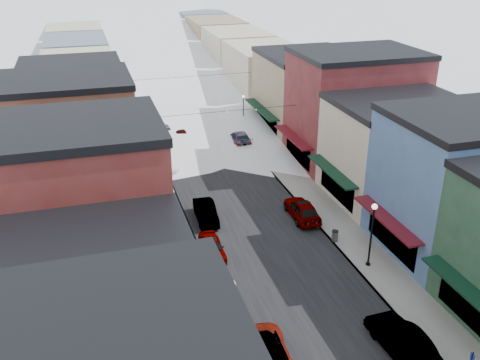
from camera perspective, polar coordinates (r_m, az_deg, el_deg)
road at (r=72.42m, az=-6.32°, el=7.00°), size 10.00×160.00×0.01m
sidewalk_left at (r=71.60m, az=-11.55°, el=6.51°), size 3.20×160.00×0.15m
sidewalk_right at (r=73.77m, az=-1.25°, el=7.52°), size 3.20×160.00×0.15m
curb_left at (r=71.74m, az=-10.32°, el=6.64°), size 0.10×160.00×0.15m
curb_right at (r=73.40m, az=-2.42°, el=7.42°), size 0.10×160.00×0.15m
bldg_l_cream at (r=26.56m, az=-16.06°, el=-15.67°), size 11.30×8.20×9.50m
bldg_l_brick_near at (r=32.46m, az=-17.69°, el=-4.78°), size 12.30×8.20×12.50m
bldg_l_grayblue at (r=40.83m, az=-16.74°, el=-1.23°), size 11.30×9.20×9.00m
bldg_l_brick_far at (r=48.86m, az=-18.27°, el=4.08°), size 13.30×9.20×11.00m
bldg_l_tan at (r=58.50m, az=-17.18°, el=6.96°), size 11.30×11.20×10.00m
bldg_r_blue at (r=41.73m, az=22.26°, el=-0.37°), size 11.30×9.20×10.50m
bldg_r_cream at (r=48.96m, az=16.31°, el=3.12°), size 12.30×9.20×9.00m
bldg_r_brick_far at (r=56.12m, az=12.09°, el=7.60°), size 13.30×9.20×11.50m
bldg_r_tan at (r=64.60m, az=7.07°, el=9.22°), size 11.30×11.20×9.50m
distant_blocks at (r=93.55m, az=-9.13°, el=13.32°), size 34.00×55.00×8.00m
overhead_cables at (r=58.91m, az=-4.31°, el=9.30°), size 16.40×15.04×0.04m
car_silver_sedan at (r=39.73m, az=-3.00°, el=-7.15°), size 1.75×4.07×1.37m
car_dark_hatch at (r=44.44m, az=-3.66°, el=-3.45°), size 1.78×4.54×1.47m
car_silver_wagon at (r=62.36m, az=-8.12°, el=4.85°), size 2.57×6.00×1.72m
car_green_sedan at (r=32.57m, az=16.92°, el=-16.08°), size 2.07×5.30×1.72m
car_gray_suv at (r=44.93m, az=6.65°, el=-3.11°), size 2.13×4.94×1.66m
car_black_sedan at (r=60.89m, az=-0.04°, el=4.51°), size 2.40×5.31×1.51m
car_lane_silver at (r=61.59m, az=-6.31°, el=4.62°), size 2.02×4.66×1.56m
car_lane_white at (r=75.62m, az=-5.15°, el=8.35°), size 2.66×5.19×1.40m
trash_can at (r=41.92m, az=10.09°, el=-5.86°), size 0.51×0.51×0.87m
streetlamp_near at (r=38.19m, az=13.93°, el=-4.91°), size 0.40×0.40×4.87m
streetlamp_far at (r=65.41m, az=0.37°, el=7.76°), size 0.34×0.34×4.12m
snow_pile_mid at (r=36.11m, az=-2.18°, el=-11.19°), size 2.19×2.55×0.93m
snow_pile_far at (r=53.84m, az=-7.68°, el=1.26°), size 2.50×2.74×1.06m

